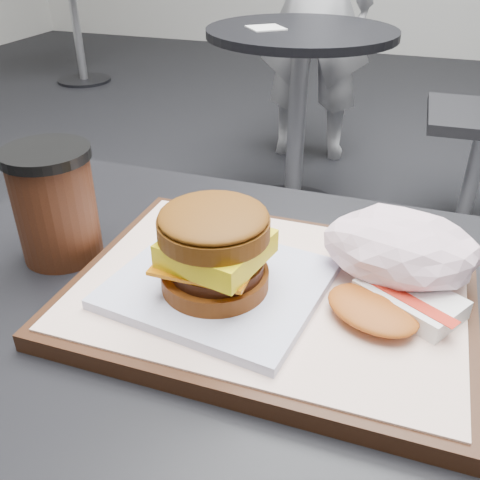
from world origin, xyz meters
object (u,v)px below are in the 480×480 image
serving_tray (270,294)px  patron (316,2)px  customer_table (256,459)px  coffee_cup (54,201)px  crumpled_wrapper (401,249)px  breakfast_sandwich (216,257)px  neighbor_table (299,83)px  hash_brown (393,303)px

serving_tray → patron: patron is taller
customer_table → coffee_cup: 0.36m
crumpled_wrapper → patron: bearing=103.9°
breakfast_sandwich → neighbor_table: (-0.30, 1.63, -0.28)m
customer_table → breakfast_sandwich: (-0.05, 0.02, 0.24)m
breakfast_sandwich → hash_brown: (0.16, 0.02, -0.03)m
crumpled_wrapper → coffee_cup: bearing=-172.5°
coffee_cup → serving_tray: bearing=-2.1°
patron → crumpled_wrapper: bearing=97.8°
crumpled_wrapper → patron: size_ratio=0.10×
hash_brown → patron: (-0.56, 2.29, -0.05)m
breakfast_sandwich → hash_brown: 0.16m
coffee_cup → neighbor_table: coffee_cup is taller
customer_table → serving_tray: 0.20m
customer_table → breakfast_sandwich: breakfast_sandwich is taller
customer_table → serving_tray: size_ratio=2.11×
coffee_cup → neighbor_table: bearing=93.7°
coffee_cup → patron: (-0.20, 2.28, -0.09)m
serving_tray → crumpled_wrapper: size_ratio=2.59×
breakfast_sandwich → customer_table: bearing=-20.0°
crumpled_wrapper → patron: (-0.55, 2.23, -0.07)m
patron → coffee_cup: bearing=88.8°
breakfast_sandwich → coffee_cup: size_ratio=1.68×
serving_tray → patron: bearing=100.9°
customer_table → coffee_cup: coffee_cup is taller
crumpled_wrapper → serving_tray: bearing=-154.0°
breakfast_sandwich → crumpled_wrapper: 0.18m
hash_brown → crumpled_wrapper: 0.06m
customer_table → patron: 2.38m
coffee_cup → patron: patron is taller
breakfast_sandwich → coffee_cup: (-0.20, 0.04, 0.01)m
hash_brown → neighbor_table: bearing=106.0°
crumpled_wrapper → neighbor_table: crumpled_wrapper is taller
serving_tray → crumpled_wrapper: crumpled_wrapper is taller
customer_table → coffee_cup: (-0.25, 0.05, 0.25)m
serving_tray → crumpled_wrapper: 0.13m
hash_brown → coffee_cup: (-0.36, 0.01, 0.04)m
crumpled_wrapper → patron: 2.30m
customer_table → breakfast_sandwich: 0.25m
hash_brown → crumpled_wrapper: size_ratio=0.92×
customer_table → serving_tray: serving_tray is taller
crumpled_wrapper → customer_table: bearing=-138.3°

